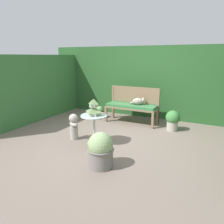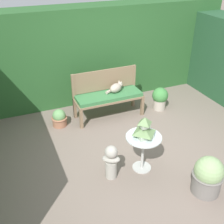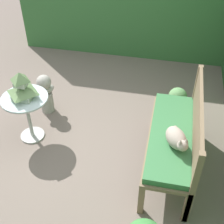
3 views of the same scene
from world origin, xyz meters
TOP-DOWN VIEW (x-y plane):
  - ground at (0.00, 0.00)m, footprint 30.00×30.00m
  - garden_bench at (-0.07, 1.23)m, footprint 1.43×0.50m
  - bench_backrest at (-0.07, 1.46)m, footprint 1.43×0.06m
  - cat at (0.11, 1.28)m, footprint 0.42×0.31m
  - patio_table at (-0.21, -0.53)m, footprint 0.57×0.57m
  - pagoda_birdhouse at (-0.21, -0.53)m, footprint 0.30×0.30m
  - garden_bust at (-0.75, -0.52)m, footprint 0.32×0.28m
  - potted_plant_bench_right at (-1.14, 1.27)m, footprint 0.32×0.32m

SIDE VIEW (x-z plane):
  - ground at x=0.00m, z-range 0.00..0.00m
  - potted_plant_bench_right at x=-1.14m, z-range -0.01..0.35m
  - garden_bust at x=-0.75m, z-range 0.02..0.61m
  - garden_bench at x=-0.07m, z-range 0.19..0.71m
  - patio_table at x=-0.21m, z-range 0.17..0.80m
  - cat at x=0.11m, z-range 0.51..0.73m
  - bench_backrest at x=-0.07m, z-range 0.21..1.19m
  - pagoda_birdhouse at x=-0.21m, z-range 0.60..0.95m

